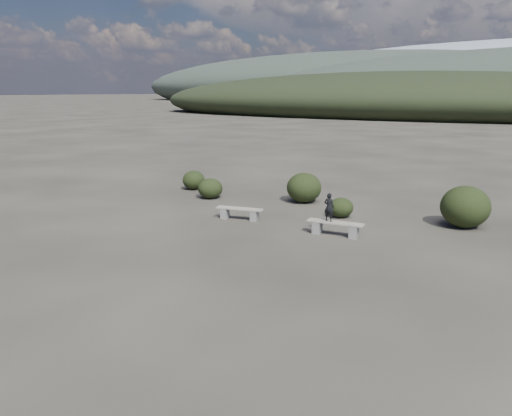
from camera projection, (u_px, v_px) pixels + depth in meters
The scene contains 9 objects.
ground at pixel (193, 272), 13.84m from camera, with size 1200.00×1200.00×0.00m, color #2A2721.
bench_left at pixel (239, 213), 19.38m from camera, with size 1.89×0.81×0.46m.
bench_right at pixel (335, 227), 17.22m from camera, with size 2.00×0.66×0.49m.
seated_person at pixel (329, 207), 17.17m from camera, with size 0.36×0.24×0.99m, color black.
shrub_a at pixel (210, 188), 23.19m from camera, with size 1.15×1.15×0.94m, color black.
shrub_b at pixel (304, 188), 22.32m from camera, with size 1.56×1.56×1.34m, color black.
shrub_c at pixel (341, 207), 19.72m from camera, with size 0.98×0.98×0.79m, color black.
shrub_d at pixel (465, 207), 18.19m from camera, with size 1.76×1.76×1.54m, color black.
shrub_f at pixel (194, 180), 25.30m from camera, with size 1.14×1.14×0.96m, color black.
Camera 1 is at (8.54, -10.04, 4.88)m, focal length 35.00 mm.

